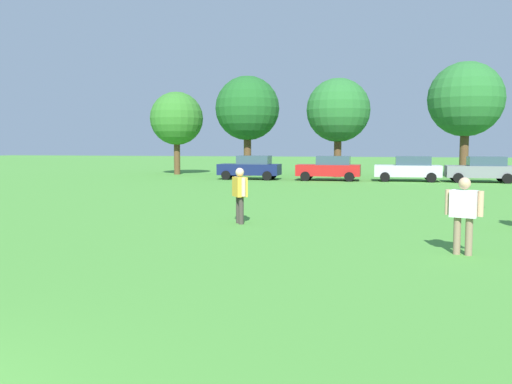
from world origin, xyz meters
TOP-DOWN VIEW (x-y plane):
  - ground_plane at (0.00, 30.00)m, footprint 160.00×160.00m
  - adult_bystander at (6.76, 9.64)m, footprint 0.77×0.49m
  - bystander_midfield at (0.75, 13.17)m, footprint 0.57×0.71m
  - parked_car_navy_0 at (-4.00, 34.39)m, footprint 4.30×2.02m
  - parked_car_red_1 at (1.54, 34.40)m, footprint 4.30×2.02m
  - parked_car_silver_2 at (6.77, 34.78)m, footprint 4.30×2.02m
  - parked_car_gray_3 at (11.34, 34.79)m, footprint 4.30×2.02m
  - tree_far_left at (-11.46, 39.46)m, footprint 4.34×4.34m
  - tree_left at (-5.29, 38.70)m, footprint 4.99×4.99m
  - tree_right at (1.77, 38.27)m, footprint 4.73×4.73m
  - tree_far_right at (10.88, 39.60)m, footprint 5.43×5.43m

SIDE VIEW (x-z plane):
  - ground_plane at x=0.00m, z-range 0.00..0.00m
  - parked_car_navy_0 at x=-4.00m, z-range 0.02..1.70m
  - parked_car_red_1 at x=1.54m, z-range 0.02..1.70m
  - parked_car_silver_2 at x=6.77m, z-range 0.02..1.70m
  - parked_car_gray_3 at x=11.34m, z-range 0.02..1.70m
  - adult_bystander at x=6.76m, z-range 0.16..1.88m
  - bystander_midfield at x=0.75m, z-range 0.16..1.89m
  - tree_far_left at x=-11.46m, z-range 1.18..7.94m
  - tree_right at x=1.77m, z-range 1.29..8.66m
  - tree_left at x=-5.29m, z-range 1.36..9.14m
  - tree_far_right at x=10.88m, z-range 1.48..9.95m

